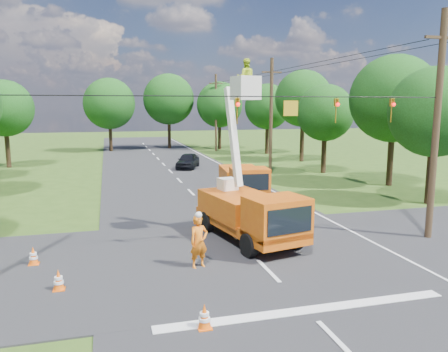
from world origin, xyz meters
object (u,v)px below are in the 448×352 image
object	(u,v)px
traffic_cone_3	(59,280)
traffic_cone_0	(204,317)
tree_far_a	(109,104)
tree_far_b	(169,99)
tree_right_d	(303,99)
pole_right_mid	(271,115)
traffic_cone_4	(33,256)
tree_right_b	(394,99)
tree_right_e	(267,107)
tree_left_f	(5,108)
bucket_truck	(250,205)
pole_right_far	(216,112)
tree_far_c	(220,105)
ground_worker	(199,242)
tree_right_c	(325,113)
traffic_cone_2	(254,198)
distant_car	(188,161)
traffic_cone_1	(239,210)
pole_right_near	(436,125)
second_truck	(243,181)
tree_right_a	(435,112)
traffic_cone_6	(251,182)

from	to	relation	value
traffic_cone_3	traffic_cone_0	bearing A→B (deg)	-42.05
traffic_cone_3	tree_far_a	xyz separation A→B (m)	(2.15, 44.77, 5.83)
traffic_cone_3	tree_far_b	distance (m)	48.29
tree_right_d	pole_right_mid	bearing A→B (deg)	-131.99
tree_right_d	tree_far_a	bearing A→B (deg)	141.06
traffic_cone_4	tree_right_b	size ratio (longest dim) A/B	0.07
tree_right_e	tree_far_a	xyz separation A→B (m)	(-18.80, 8.00, 0.38)
traffic_cone_0	tree_left_f	world-z (taller)	tree_left_f
bucket_truck	tree_left_f	bearing A→B (deg)	106.64
pole_right_far	tree_right_e	world-z (taller)	pole_right_far
traffic_cone_4	tree_far_b	distance (m)	45.95
tree_far_c	ground_worker	bearing A→B (deg)	-105.41
tree_right_c	traffic_cone_2	bearing A→B (deg)	-134.16
traffic_cone_0	tree_far_c	xyz separation A→B (m)	(12.62, 47.41, 5.70)
distant_car	traffic_cone_1	distance (m)	19.03
traffic_cone_1	tree_right_c	xyz separation A→B (m)	(11.90, 13.12, 4.95)
tree_right_d	tree_far_b	world-z (taller)	tree_far_b
traffic_cone_0	tree_far_a	distance (m)	48.80
tree_left_f	tree_far_b	world-z (taller)	tree_far_b
traffic_cone_0	traffic_cone_2	xyz separation A→B (m)	(6.18, 13.97, 0.00)
bucket_truck	pole_right_near	xyz separation A→B (m)	(7.98, -1.66, 3.45)
tree_far_a	ground_worker	bearing A→B (deg)	-86.53
second_truck	traffic_cone_0	world-z (taller)	second_truck
pole_right_mid	tree_left_f	world-z (taller)	pole_right_mid
distant_car	traffic_cone_1	xyz separation A→B (m)	(-0.65, -19.01, -0.37)
tree_right_a	tree_far_b	bearing A→B (deg)	105.07
traffic_cone_2	tree_right_b	world-z (taller)	tree_right_b
bucket_truck	pole_right_near	distance (m)	8.86
second_truck	pole_right_mid	bearing A→B (deg)	66.48
distant_car	tree_right_a	world-z (taller)	tree_right_a
pole_right_near	second_truck	bearing A→B (deg)	118.63
tree_far_a	tree_right_e	bearing A→B (deg)	-23.05
pole_right_near	tree_right_d	distance (m)	27.77
tree_right_a	traffic_cone_2	bearing A→B (deg)	166.24
second_truck	tree_far_b	xyz separation A→B (m)	(0.09, 34.75, 5.63)
bucket_truck	tree_far_c	size ratio (longest dim) A/B	0.86
tree_far_b	tree_far_a	bearing A→B (deg)	-165.96
tree_right_b	tree_right_d	size ratio (longest dim) A/B	1.00
traffic_cone_4	tree_right_d	bearing A→B (deg)	48.44
traffic_cone_0	pole_right_near	world-z (taller)	pole_right_near
tree_right_e	pole_right_near	bearing A→B (deg)	-98.61
tree_right_c	tree_right_b	bearing A→B (deg)	-75.58
tree_left_f	tree_far_a	xyz separation A→B (m)	(9.80, 13.00, 0.50)
traffic_cone_0	tree_right_b	size ratio (longest dim) A/B	0.07
pole_right_mid	tree_far_b	world-z (taller)	tree_far_b
tree_left_f	tree_right_c	bearing A→B (deg)	-21.45
pole_right_near	tree_right_a	size ratio (longest dim) A/B	1.21
tree_right_b	tree_far_a	size ratio (longest dim) A/B	1.02
tree_right_d	traffic_cone_6	bearing A→B (deg)	-128.20
distant_car	tree_far_c	xyz separation A→B (m)	(7.55, 17.10, 5.33)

